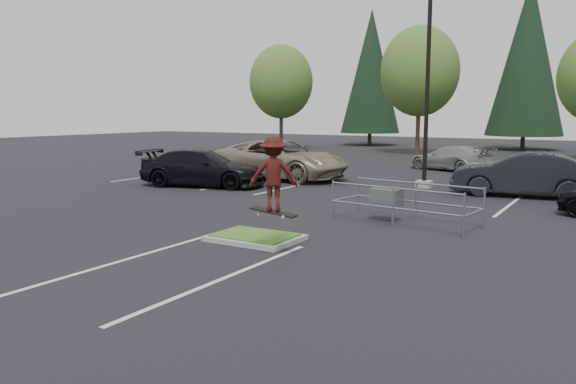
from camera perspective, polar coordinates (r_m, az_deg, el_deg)
The scene contains 14 objects.
ground at distance 14.25m, azimuth -3.36°, elevation -4.92°, with size 120.00×120.00×0.00m, color black.
grass_median at distance 14.24m, azimuth -3.37°, elevation -4.61°, with size 2.20×1.60×0.16m.
stall_lines at distance 20.00m, azimuth 3.28°, elevation -1.12°, with size 22.62×17.60×0.01m.
light_pole at distance 24.59m, azimuth 14.00°, elevation 11.03°, with size 0.70×0.60×10.12m.
decid_a at distance 48.94m, azimuth -0.70°, elevation 10.90°, with size 5.44×5.44×8.91m.
decid_b at distance 44.28m, azimuth 13.22°, elevation 11.58°, with size 5.89×5.89×9.64m.
conif_a at distance 56.02m, azimuth 8.42°, elevation 12.02°, with size 5.72×5.72×13.00m.
conif_b at distance 52.71m, azimuth 23.17°, elevation 12.53°, with size 6.38×6.38×14.50m.
cart_corral at distance 16.73m, azimuth 10.40°, elevation -0.53°, with size 4.29×2.02×1.17m.
skateboarder at distance 12.46m, azimuth -1.51°, elevation 1.83°, with size 1.23×1.07×1.78m.
car_l_tan at distance 27.16m, azimuth -0.84°, elevation 3.33°, with size 3.12×6.78×1.88m, color gray.
car_l_black at distance 24.79m, azimuth -8.81°, elevation 2.44°, with size 2.24×5.50×1.60m, color black.
car_r_charc at distance 23.28m, azimuth 22.74°, elevation 1.68°, with size 1.81×5.19×1.71m, color black.
car_far_silver at distance 32.36m, azimuth 16.32°, elevation 3.32°, with size 1.93×4.74×1.37m, color #9C9C97.
Camera 1 is at (7.93, -11.40, 3.21)m, focal length 35.00 mm.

